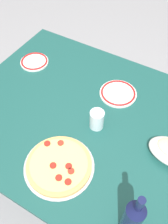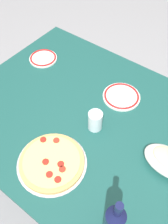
{
  "view_description": "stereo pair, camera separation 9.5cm",
  "coord_description": "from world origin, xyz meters",
  "px_view_note": "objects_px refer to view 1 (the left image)",
  "views": [
    {
      "loc": [
        0.41,
        -0.7,
        1.8
      ],
      "look_at": [
        0.0,
        0.0,
        0.78
      ],
      "focal_mm": 39.9,
      "sensor_mm": 36.0,
      "label": 1
    },
    {
      "loc": [
        0.49,
        -0.65,
        1.8
      ],
      "look_at": [
        0.0,
        0.0,
        0.78
      ],
      "focal_mm": 39.9,
      "sensor_mm": 36.0,
      "label": 2
    }
  ],
  "objects_px": {
    "pepperoni_pizza": "(59,165)",
    "dining_table": "(84,127)",
    "wine_bottle": "(132,219)",
    "side_plate_near": "(34,61)",
    "water_glass": "(97,120)",
    "side_plate_far": "(118,93)"
  },
  "relations": [
    {
      "from": "pepperoni_pizza",
      "to": "dining_table",
      "type": "bearing_deg",
      "value": 99.48
    },
    {
      "from": "wine_bottle",
      "to": "pepperoni_pizza",
      "type": "bearing_deg",
      "value": 167.4
    },
    {
      "from": "pepperoni_pizza",
      "to": "side_plate_near",
      "type": "height_order",
      "value": "pepperoni_pizza"
    },
    {
      "from": "dining_table",
      "to": "side_plate_near",
      "type": "bearing_deg",
      "value": 156.91
    },
    {
      "from": "dining_table",
      "to": "water_glass",
      "type": "distance_m",
      "value": 0.19
    },
    {
      "from": "dining_table",
      "to": "side_plate_near",
      "type": "distance_m",
      "value": 0.55
    },
    {
      "from": "dining_table",
      "to": "side_plate_far",
      "type": "distance_m",
      "value": 0.27
    },
    {
      "from": "wine_bottle",
      "to": "side_plate_far",
      "type": "xyz_separation_m",
      "value": [
        -0.34,
        0.63,
        -0.12
      ]
    },
    {
      "from": "wine_bottle",
      "to": "water_glass",
      "type": "distance_m",
      "value": 0.51
    },
    {
      "from": "pepperoni_pizza",
      "to": "water_glass",
      "type": "height_order",
      "value": "water_glass"
    },
    {
      "from": "wine_bottle",
      "to": "side_plate_near",
      "type": "bearing_deg",
      "value": 146.64
    },
    {
      "from": "pepperoni_pizza",
      "to": "side_plate_near",
      "type": "bearing_deg",
      "value": 136.12
    },
    {
      "from": "wine_bottle",
      "to": "side_plate_near",
      "type": "xyz_separation_m",
      "value": [
        -0.92,
        0.61,
        -0.12
      ]
    },
    {
      "from": "side_plate_far",
      "to": "dining_table",
      "type": "bearing_deg",
      "value": -111.07
    },
    {
      "from": "dining_table",
      "to": "side_plate_far",
      "type": "height_order",
      "value": "side_plate_far"
    },
    {
      "from": "pepperoni_pizza",
      "to": "side_plate_near",
      "type": "xyz_separation_m",
      "value": [
        -0.54,
        0.52,
        -0.01
      ]
    },
    {
      "from": "dining_table",
      "to": "pepperoni_pizza",
      "type": "height_order",
      "value": "pepperoni_pizza"
    },
    {
      "from": "side_plate_near",
      "to": "side_plate_far",
      "type": "height_order",
      "value": "same"
    },
    {
      "from": "water_glass",
      "to": "side_plate_near",
      "type": "relative_size",
      "value": 0.6
    },
    {
      "from": "water_glass",
      "to": "dining_table",
      "type": "bearing_deg",
      "value": 164.22
    },
    {
      "from": "pepperoni_pizza",
      "to": "wine_bottle",
      "type": "bearing_deg",
      "value": -12.6
    },
    {
      "from": "pepperoni_pizza",
      "to": "wine_bottle",
      "type": "height_order",
      "value": "wine_bottle"
    }
  ]
}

